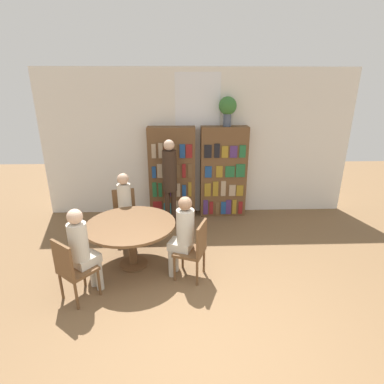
# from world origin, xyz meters

# --- Properties ---
(ground_plane) EXTENTS (16.00, 16.00, 0.00)m
(ground_plane) POSITION_xyz_m (0.00, 0.00, 0.00)
(ground_plane) COLOR brown
(wall_back) EXTENTS (6.40, 0.07, 3.00)m
(wall_back) POSITION_xyz_m (0.00, 3.71, 1.51)
(wall_back) COLOR silver
(wall_back) RESTS_ON ground_plane
(bookshelf_left) EXTENTS (0.95, 0.34, 1.89)m
(bookshelf_left) POSITION_xyz_m (-0.54, 3.52, 0.94)
(bookshelf_left) COLOR brown
(bookshelf_left) RESTS_ON ground_plane
(bookshelf_right) EXTENTS (0.95, 0.34, 1.89)m
(bookshelf_right) POSITION_xyz_m (0.54, 3.52, 0.94)
(bookshelf_right) COLOR brown
(bookshelf_right) RESTS_ON ground_plane
(flower_vase) EXTENTS (0.35, 0.35, 0.57)m
(flower_vase) POSITION_xyz_m (0.58, 3.52, 2.25)
(flower_vase) COLOR #475166
(flower_vase) RESTS_ON bookshelf_right
(reading_table) EXTENTS (1.35, 1.35, 0.72)m
(reading_table) POSITION_xyz_m (-1.11, 1.59, 0.62)
(reading_table) COLOR brown
(reading_table) RESTS_ON ground_plane
(chair_near_camera) EXTENTS (0.56, 0.56, 0.89)m
(chair_near_camera) POSITION_xyz_m (-1.74, 0.79, 0.49)
(chair_near_camera) COLOR brown
(chair_near_camera) RESTS_ON ground_plane
(chair_left_side) EXTENTS (0.49, 0.49, 0.89)m
(chair_left_side) POSITION_xyz_m (-1.38, 2.56, 0.49)
(chair_left_side) COLOR brown
(chair_left_side) RESTS_ON ground_plane
(chair_far_side) EXTENTS (0.51, 0.51, 0.89)m
(chair_far_side) POSITION_xyz_m (-0.16, 1.23, 0.49)
(chair_far_side) COLOR brown
(chair_far_side) RESTS_ON ground_plane
(seated_reader_left) EXTENTS (0.31, 0.38, 1.25)m
(seated_reader_left) POSITION_xyz_m (-1.33, 2.38, 0.71)
(seated_reader_left) COLOR beige
(seated_reader_left) RESTS_ON ground_plane
(seated_reader_right) EXTENTS (0.40, 0.35, 1.25)m
(seated_reader_right) POSITION_xyz_m (-0.33, 1.29, 0.71)
(seated_reader_right) COLOR beige
(seated_reader_right) RESTS_ON ground_plane
(seated_reader_back) EXTENTS (0.39, 0.40, 1.25)m
(seated_reader_back) POSITION_xyz_m (-1.63, 0.94, 0.71)
(seated_reader_back) COLOR beige
(seated_reader_back) RESTS_ON ground_plane
(librarian_standing) EXTENTS (0.27, 0.54, 1.72)m
(librarian_standing) POSITION_xyz_m (-0.56, 3.02, 1.04)
(librarian_standing) COLOR #332319
(librarian_standing) RESTS_ON ground_plane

